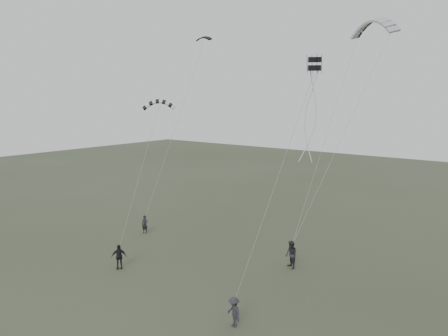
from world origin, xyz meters
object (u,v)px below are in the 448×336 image
Objects in this scene: flyer_left at (145,224)px; flyer_right at (291,255)px; flyer_far at (234,312)px; kite_striped at (159,101)px; kite_pale_large at (374,20)px; flyer_center at (119,257)px; kite_dark_small at (204,37)px; kite_box at (314,64)px.

flyer_left is 0.81× the size of flyer_right.
flyer_far is 18.98m from kite_striped.
kite_striped is at bearing -121.81° from kite_pale_large.
kite_dark_small is (-3.10, 13.07, 16.58)m from flyer_center.
kite_striped is 3.56× the size of kite_box.
kite_pale_large is 17.88m from kite_striped.
kite_dark_small reaches higher than flyer_left.
kite_dark_small reaches higher than kite_box.
flyer_center is at bearing -84.57° from kite_dark_small.
kite_dark_small is at bearing 56.61° from flyer_left.
kite_dark_small is at bearing -145.12° from kite_pale_large.
flyer_center reaches higher than flyer_left.
flyer_right reaches higher than flyer_left.
kite_pale_large is (11.74, 15.67, 16.92)m from flyer_center.
flyer_far is 2.23× the size of kite_box.
flyer_right reaches higher than flyer_center.
kite_dark_small reaches higher than flyer_far.
flyer_center is 18.57m from kite_box.
kite_box is (1.08, -12.02, -4.00)m from kite_pale_large.
kite_pale_large is at bearing -10.58° from kite_striped.
flyer_left is 17.78m from flyer_far.
flyer_left is at bearing -112.17° from kite_dark_small.
kite_striped reaches higher than flyer_right.
flyer_center is at bearing -107.60° from flyer_right.
flyer_right is at bearing -15.78° from flyer_left.
flyer_far is 24.08m from kite_pale_large.
flyer_left is 25.31m from kite_pale_large.
flyer_far is 0.38× the size of kite_pale_large.
kite_pale_large reaches higher than flyer_center.
kite_dark_small is at bearing 52.99° from kite_striped.
kite_dark_small is 2.06× the size of kite_box.
flyer_left is 0.92× the size of flyer_center.
flyer_center reaches higher than flyer_far.
kite_box reaches higher than flyer_left.
kite_box is at bearing -33.01° from flyer_center.
flyer_right is at bearing -79.88° from kite_pale_large.
flyer_far reaches higher than flyer_left.
kite_dark_small is 15.07m from kite_pale_large.
flyer_right is at bearing 99.11° from kite_box.
kite_pale_large is at bearing 64.33° from kite_box.
flyer_center is 1.08× the size of flyer_far.
flyer_left is at bearing 130.88° from kite_striped.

